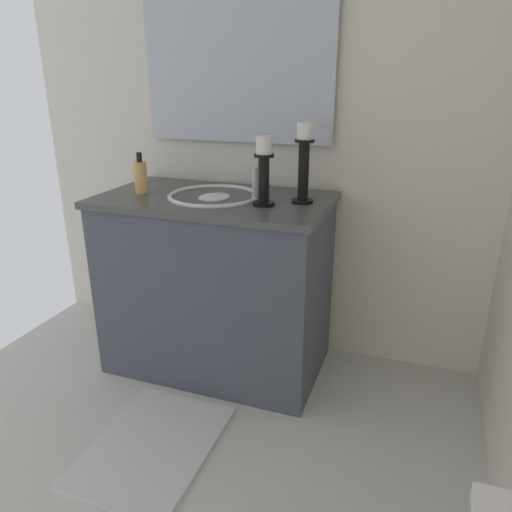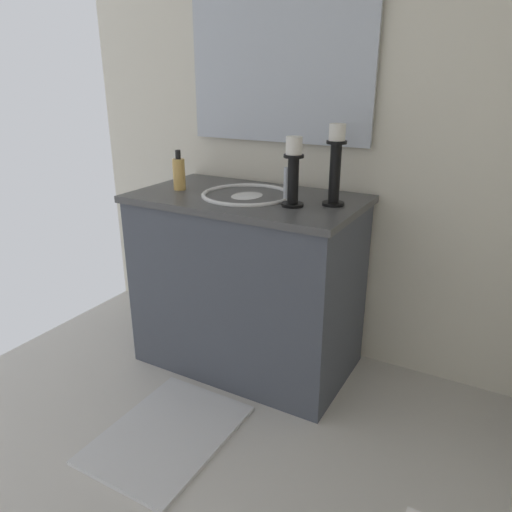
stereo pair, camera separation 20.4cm
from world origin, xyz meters
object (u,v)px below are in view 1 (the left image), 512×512
Objects in this scene: soap_bottle at (141,177)px; mirror at (236,46)px; sink_basin at (214,205)px; candle_holder_tall at (304,162)px; bath_mat at (152,445)px; vanity_cabinet at (217,284)px; candle_holder_short at (264,170)px.

mirror is at bearing 135.00° from soap_bottle.
sink_basin is at bearing 98.44° from soap_bottle.
bath_mat is at bearing -30.49° from candle_holder_tall.
vanity_cabinet is 0.75m from bath_mat.
candle_holder_tall is at bearing 96.45° from soap_bottle.
mirror reaches higher than soap_bottle.
candle_holder_short is 0.46× the size of bath_mat.
sink_basin is 1.25× the size of candle_holder_tall.
mirror is 3.28× the size of candle_holder_short.
candle_holder_short reaches higher than sink_basin.
mirror is 1.70m from bath_mat.
candle_holder_short is at bearing 75.91° from vanity_cabinet.
candle_holder_short reaches higher than soap_bottle.
sink_basin is 0.35m from soap_bottle.
bath_mat is at bearing -0.09° from sink_basin.
candle_holder_short reaches higher than vanity_cabinet.
candle_holder_tall is at bearing 94.74° from sink_basin.
candle_holder_short is (0.09, -0.14, -0.02)m from candle_holder_tall.
bath_mat is at bearing 29.73° from soap_bottle.
candle_holder_tall is 1.17× the size of candle_holder_short.
bath_mat is at bearing -23.93° from candle_holder_short.
mirror reaches higher than candle_holder_short.
sink_basin reaches higher than vanity_cabinet.
soap_bottle is (0.33, -0.33, -0.54)m from mirror.
candle_holder_short is (0.06, 0.25, 0.18)m from sink_basin.
candle_holder_tall is at bearing 94.73° from vanity_cabinet.
candle_holder_short is (0.06, 0.25, 0.56)m from vanity_cabinet.
vanity_cabinet is 3.69× the size of candle_holder_short.
candle_holder_short is 0.58m from soap_bottle.
soap_bottle reaches higher than vanity_cabinet.
sink_basin is at bearing 0.20° from mirror.
candle_holder_short is 1.52× the size of soap_bottle.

